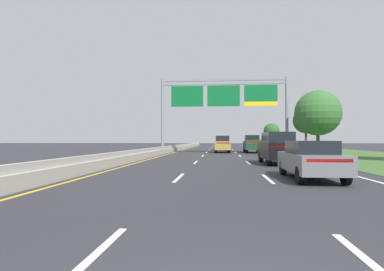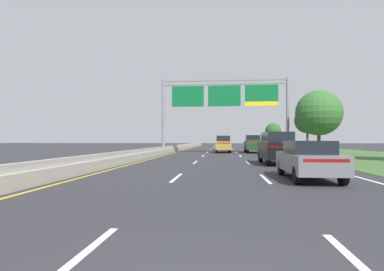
{
  "view_description": "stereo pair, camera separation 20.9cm",
  "coord_description": "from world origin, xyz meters",
  "views": [
    {
      "loc": [
        -0.1,
        -2.42,
        1.61
      ],
      "look_at": [
        -2.5,
        23.61,
        1.98
      ],
      "focal_mm": 28.7,
      "sensor_mm": 36.0,
      "label": 1
    },
    {
      "loc": [
        0.1,
        -2.4,
        1.61
      ],
      "look_at": [
        -2.5,
        23.61,
        1.98
      ],
      "focal_mm": 28.7,
      "sensor_mm": 36.0,
      "label": 2
    }
  ],
  "objects": [
    {
      "name": "ground_plane",
      "position": [
        0.0,
        35.0,
        0.0
      ],
      "size": [
        220.0,
        220.0,
        0.0
      ],
      "primitive_type": "plane",
      "color": "#2B2B30"
    },
    {
      "name": "car_navy_centre_lane_suv",
      "position": [
        0.21,
        45.53,
        1.1
      ],
      "size": [
        1.97,
        4.73,
        2.11
      ],
      "rotation": [
        0.0,
        0.0,
        1.56
      ],
      "color": "#161E47",
      "rests_on": "ground"
    },
    {
      "name": "lane_striping",
      "position": [
        0.0,
        34.54,
        0.0
      ],
      "size": [
        11.96,
        106.0,
        0.01
      ],
      "color": "white",
      "rests_on": "ground"
    },
    {
      "name": "roadside_tree_far",
      "position": [
        13.24,
        46.79,
        4.59
      ],
      "size": [
        3.96,
        3.96,
        6.59
      ],
      "color": "#4C3823",
      "rests_on": "ground"
    },
    {
      "name": "car_black_right_lane_suv",
      "position": [
        3.66,
        18.35,
        1.1
      ],
      "size": [
        1.97,
        4.73,
        2.11
      ],
      "rotation": [
        0.0,
        0.0,
        1.59
      ],
      "color": "black",
      "rests_on": "ground"
    },
    {
      "name": "overhead_sign_gantry",
      "position": [
        0.3,
        34.05,
        6.38
      ],
      "size": [
        15.06,
        0.42,
        8.94
      ],
      "color": "gray",
      "rests_on": "ground"
    },
    {
      "name": "median_barrier_concrete",
      "position": [
        -6.6,
        35.0,
        0.35
      ],
      "size": [
        0.6,
        110.0,
        0.85
      ],
      "color": "#A8A399",
      "rests_on": "ground"
    },
    {
      "name": "roadside_tree_mid",
      "position": [
        10.5,
        32.03,
        4.52
      ],
      "size": [
        4.93,
        4.93,
        7.0
      ],
      "color": "#4C3823",
      "rests_on": "ground"
    },
    {
      "name": "car_grey_right_lane_sedan",
      "position": [
        3.57,
        10.48,
        0.82
      ],
      "size": [
        1.82,
        4.4,
        1.57
      ],
      "rotation": [
        0.0,
        0.0,
        1.57
      ],
      "color": "slate",
      "rests_on": "ground"
    },
    {
      "name": "roadside_tree_distant",
      "position": [
        10.68,
        63.42,
        3.45
      ],
      "size": [
        3.31,
        3.31,
        5.12
      ],
      "color": "#4C3823",
      "rests_on": "ground"
    },
    {
      "name": "pickup_truck_darkgreen",
      "position": [
        3.9,
        36.39,
        1.07
      ],
      "size": [
        2.05,
        5.42,
        2.2
      ],
      "rotation": [
        0.0,
        0.0,
        1.56
      ],
      "color": "#193D23",
      "rests_on": "ground"
    },
    {
      "name": "grass_verge_right",
      "position": [
        13.95,
        35.0,
        0.01
      ],
      "size": [
        14.0,
        110.0,
        0.02
      ],
      "primitive_type": "cube",
      "color": "#3D602D",
      "rests_on": "ground"
    },
    {
      "name": "car_gold_centre_lane_suv",
      "position": [
        0.15,
        36.25,
        1.1
      ],
      "size": [
        2.01,
        4.74,
        2.11
      ],
      "rotation": [
        0.0,
        0.0,
        1.59
      ],
      "color": "#A38438",
      "rests_on": "ground"
    }
  ]
}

